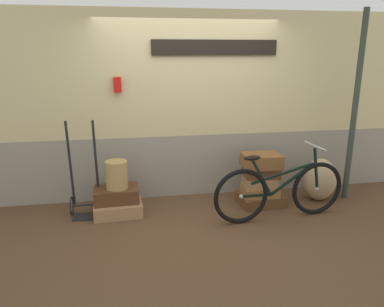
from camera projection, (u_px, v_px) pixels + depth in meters
name	position (u px, v px, depth m)	size (l,w,h in m)	color
ground	(198.00, 218.00, 4.80)	(8.77, 5.20, 0.06)	#513823
station_building	(188.00, 106.00, 5.24)	(6.77, 0.74, 2.63)	gray
suitcase_0	(118.00, 208.00, 4.83)	(0.62, 0.46, 0.17)	#9E754C
suitcase_1	(117.00, 194.00, 4.81)	(0.57, 0.39, 0.19)	#4C2D19
suitcase_2	(260.00, 199.00, 5.15)	(0.59, 0.45, 0.14)	brown
suitcase_3	(260.00, 190.00, 5.12)	(0.48, 0.38, 0.12)	olive
suitcase_4	(259.00, 181.00, 5.12)	(0.43, 0.35, 0.13)	#9E754C
suitcase_5	(261.00, 171.00, 5.08)	(0.48, 0.35, 0.15)	brown
suitcase_6	(261.00, 161.00, 5.01)	(0.51, 0.38, 0.19)	brown
wicker_basket	(117.00, 175.00, 4.72)	(0.28, 0.28, 0.37)	#A8844C
luggage_trolley	(85.00, 192.00, 4.76)	(0.40, 0.35, 1.26)	black
burlap_sack	(320.00, 179.00, 5.24)	(0.48, 0.40, 0.62)	tan
bicycle	(280.00, 191.00, 4.63)	(1.77, 0.46, 0.95)	black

